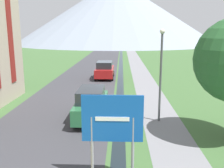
# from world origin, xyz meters

# --- Properties ---
(ground_plane) EXTENTS (160.00, 160.00, 0.00)m
(ground_plane) POSITION_xyz_m (0.00, 20.00, 0.00)
(ground_plane) COLOR #3D6033
(road) EXTENTS (6.40, 60.00, 0.01)m
(road) POSITION_xyz_m (-2.50, 30.00, 0.00)
(road) COLOR #38383D
(road) RESTS_ON ground_plane
(footpath) EXTENTS (2.20, 60.00, 0.01)m
(footpath) POSITION_xyz_m (3.60, 30.00, 0.00)
(footpath) COLOR slate
(footpath) RESTS_ON ground_plane
(drainage_channel) EXTENTS (0.60, 60.00, 0.00)m
(drainage_channel) POSITION_xyz_m (1.20, 30.00, 0.00)
(drainage_channel) COLOR black
(drainage_channel) RESTS_ON ground_plane
(mountain_distant) EXTENTS (76.91, 76.91, 24.24)m
(mountain_distant) POSITION_xyz_m (-1.08, 97.74, 12.12)
(mountain_distant) COLOR gray
(mountain_distant) RESTS_ON ground_plane
(road_sign) EXTENTS (2.03, 0.11, 2.97)m
(road_sign) POSITION_xyz_m (1.01, 4.53, 1.94)
(road_sign) COLOR gray
(road_sign) RESTS_ON ground_plane
(parked_car_near) EXTENTS (1.73, 4.42, 1.82)m
(parked_car_near) POSITION_xyz_m (-0.40, 10.44, 0.91)
(parked_car_near) COLOR #28663D
(parked_car_near) RESTS_ON ground_plane
(parked_car_far) EXTENTS (1.94, 4.14, 1.82)m
(parked_car_far) POSITION_xyz_m (-0.49, 22.86, 0.91)
(parked_car_far) COLOR #A31919
(parked_car_far) RESTS_ON ground_plane
(streetlamp) EXTENTS (0.28, 0.28, 5.09)m
(streetlamp) POSITION_xyz_m (3.42, 10.21, 3.02)
(streetlamp) COLOR #515156
(streetlamp) RESTS_ON ground_plane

